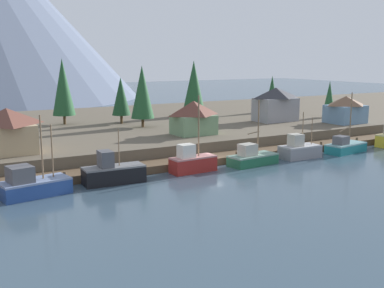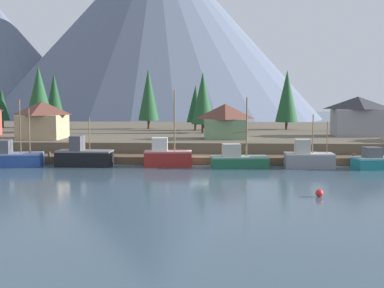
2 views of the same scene
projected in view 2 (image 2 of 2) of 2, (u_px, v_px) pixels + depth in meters
name	position (u px, v px, depth m)	size (l,w,h in m)	color
ground_plane	(203.00, 152.00, 85.24)	(400.00, 400.00, 1.00)	#384C5B
dock	(200.00, 159.00, 67.23)	(80.00, 4.00, 1.60)	brown
shoreline_bank	(205.00, 136.00, 97.00)	(400.00, 56.00, 2.50)	brown
mountain_central_peak	(157.00, 27.00, 203.51)	(132.92, 132.92, 73.79)	slate
fishing_boat_blue	(11.00, 157.00, 64.01)	(7.52, 4.28, 8.57)	navy
fishing_boat_black	(84.00, 156.00, 64.29)	(7.20, 2.99, 6.37)	black
fishing_boat_red	(167.00, 156.00, 63.95)	(6.17, 2.61, 9.78)	maroon
fishing_boat_green	(238.00, 160.00, 62.99)	(7.37, 3.62, 8.85)	#1E5B3D
fishing_boat_grey	(308.00, 158.00, 62.88)	(6.05, 2.99, 6.74)	gray
fishing_boat_teal	(381.00, 161.00, 61.93)	(7.47, 3.99, 9.26)	#196B70
house_tan	(43.00, 119.00, 76.23)	(6.62, 6.91, 5.73)	tan
house_grey	(358.00, 116.00, 81.05)	(8.02, 5.32, 6.42)	gray
house_green	(225.00, 121.00, 76.03)	(6.53, 5.09, 5.32)	#6B8E66
conifer_near_left	(148.00, 94.00, 97.86)	(4.05, 4.05, 11.90)	#4C3823
conifer_near_right	(2.00, 105.00, 102.36)	(3.09, 3.09, 8.03)	#4C3823
conifer_mid_right	(287.00, 96.00, 96.13)	(4.38, 4.38, 11.46)	#4C3823
conifer_back_left	(195.00, 104.00, 93.51)	(3.38, 3.38, 8.50)	#4C3823
conifer_back_right	(39.00, 94.00, 88.92)	(4.93, 4.93, 11.85)	#4C3823
conifer_centre	(54.00, 98.00, 102.15)	(4.23, 4.23, 11.13)	#4C3823
conifer_far_right	(203.00, 98.00, 87.21)	(4.03, 4.03, 10.70)	#4C3823
channel_buoy	(319.00, 193.00, 44.84)	(0.70, 0.70, 0.70)	red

